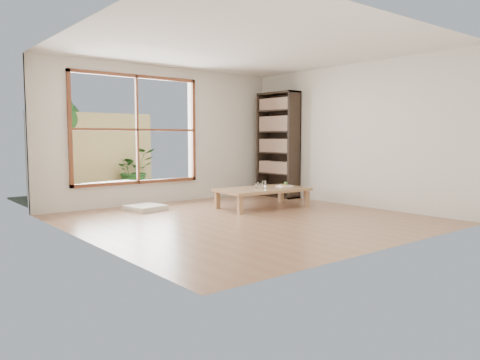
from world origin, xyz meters
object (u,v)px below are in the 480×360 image
object	(u,v)px
food_tray	(285,185)
garden_bench	(108,185)
bookshelf	(278,145)
low_table	(262,190)

from	to	relation	value
food_tray	garden_bench	distance (m)	3.56
bookshelf	garden_bench	distance (m)	3.59
low_table	bookshelf	bearing A→B (deg)	42.25
low_table	garden_bench	bearing A→B (deg)	128.06
bookshelf	garden_bench	world-z (taller)	bookshelf
food_tray	garden_bench	world-z (taller)	food_tray
low_table	food_tray	xyz separation A→B (m)	(0.52, -0.05, 0.06)
food_tray	bookshelf	bearing A→B (deg)	61.02
low_table	food_tray	distance (m)	0.52
low_table	food_tray	size ratio (longest dim) A/B	5.81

